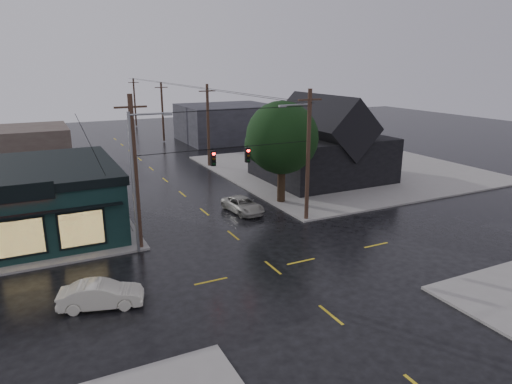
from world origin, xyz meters
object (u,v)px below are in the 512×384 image
utility_pole_ne (306,220)px  corner_tree (282,138)px  utility_pole_nw (141,249)px  suv_silver (243,205)px  sedan_cream (101,295)px

utility_pole_ne → corner_tree: bearing=84.2°
utility_pole_nw → utility_pole_ne: (13.00, 0.00, 0.00)m
utility_pole_ne → suv_silver: (-3.65, 4.00, 0.62)m
utility_pole_ne → suv_silver: bearing=132.4°
utility_pole_nw → utility_pole_ne: 13.00m
suv_silver → utility_pole_nw: bearing=-163.3°
utility_pole_nw → sedan_cream: bearing=-117.5°
utility_pole_nw → suv_silver: size_ratio=2.29×
sedan_cream → suv_silver: 16.69m
sedan_cream → suv_silver: sedan_cream is taller
utility_pole_ne → suv_silver: utility_pole_ne is taller
corner_tree → sedan_cream: (-16.97, -11.62, -5.10)m
utility_pole_nw → utility_pole_ne: size_ratio=1.00×
utility_pole_nw → suv_silver: 10.19m
utility_pole_nw → suv_silver: (9.35, 4.00, 0.62)m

